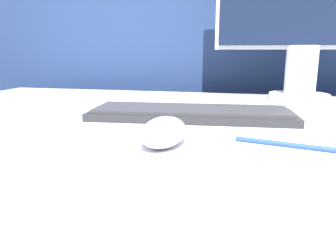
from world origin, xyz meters
TOP-DOWN VIEW (x-y plane):
  - partition_panel at (0.00, 0.61)m, footprint 5.00×0.03m
  - computer_mouse_near at (-0.07, -0.20)m, footprint 0.08×0.11m
  - keyboard at (-0.06, 0.02)m, footprint 0.45×0.17m
  - monitor at (0.22, 0.36)m, footprint 0.51×0.17m
  - pen at (0.12, -0.16)m, footprint 0.15×0.05m

SIDE VIEW (x-z plane):
  - partition_panel at x=0.00m, z-range 0.00..1.46m
  - pen at x=0.12m, z-range 0.74..0.75m
  - keyboard at x=-0.06m, z-range 0.74..0.76m
  - computer_mouse_near at x=-0.07m, z-range 0.74..0.79m
  - monitor at x=0.22m, z-range 0.76..1.29m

